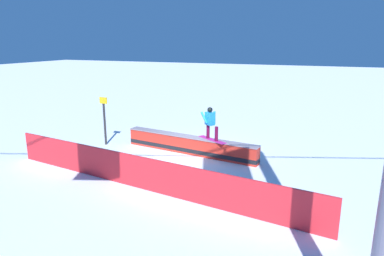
{
  "coord_description": "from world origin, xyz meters",
  "views": [
    {
      "loc": [
        -5.53,
        13.45,
        4.83
      ],
      "look_at": [
        -0.54,
        1.08,
        1.46
      ],
      "focal_mm": 32.24,
      "sensor_mm": 36.0,
      "label": 1
    }
  ],
  "objects": [
    {
      "name": "safety_fence",
      "position": [
        0.0,
        4.1,
        0.57
      ],
      "size": [
        12.09,
        1.82,
        1.13
      ],
      "primitive_type": "cube",
      "rotation": [
        0.0,
        0.0,
        -0.14
      ],
      "color": "red",
      "rests_on": "ground_plane"
    },
    {
      "name": "ground_plane",
      "position": [
        0.0,
        0.0,
        0.0
      ],
      "size": [
        120.0,
        120.0,
        0.0
      ],
      "primitive_type": "plane",
      "color": "white"
    },
    {
      "name": "grind_box",
      "position": [
        0.0,
        0.0,
        0.35
      ],
      "size": [
        6.33,
        1.41,
        0.78
      ],
      "color": "red",
      "rests_on": "ground_plane"
    },
    {
      "name": "trail_marker",
      "position": [
        4.25,
        0.26,
        1.22
      ],
      "size": [
        0.4,
        0.1,
        2.29
      ],
      "color": "#262628",
      "rests_on": "ground_plane"
    },
    {
      "name": "snowboarder",
      "position": [
        -0.99,
        0.1,
        1.52
      ],
      "size": [
        1.46,
        1.03,
        1.38
      ],
      "color": "#BA258D",
      "rests_on": "grind_box"
    }
  ]
}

